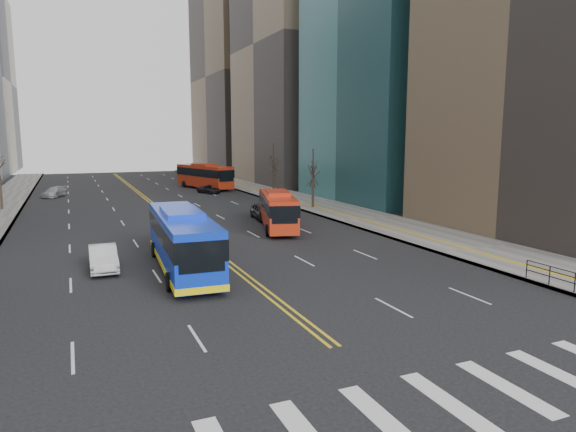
% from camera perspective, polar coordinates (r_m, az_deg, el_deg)
% --- Properties ---
extents(ground, '(220.00, 220.00, 0.00)m').
position_cam_1_polar(ground, '(16.63, 14.07, -20.22)').
color(ground, black).
extents(sidewalk_right, '(7.00, 130.00, 0.15)m').
position_cam_1_polar(sidewalk_right, '(62.87, 2.01, 1.60)').
color(sidewalk_right, slate).
rests_on(sidewalk_right, ground).
extents(crosswalk, '(26.70, 4.00, 0.01)m').
position_cam_1_polar(crosswalk, '(16.62, 14.07, -20.20)').
color(crosswalk, silver).
rests_on(crosswalk, ground).
extents(centerline, '(0.55, 100.00, 0.01)m').
position_cam_1_polar(centerline, '(67.53, -15.30, 1.73)').
color(centerline, gold).
rests_on(centerline, ground).
extents(office_towers, '(83.00, 134.00, 58.00)m').
position_cam_1_polar(office_towers, '(82.03, -17.33, 19.65)').
color(office_towers, gray).
rests_on(office_towers, ground).
extents(pedestrian_railing, '(0.06, 6.06, 1.02)m').
position_cam_1_polar(pedestrian_railing, '(29.99, 29.28, -6.16)').
color(pedestrian_railing, black).
rests_on(pedestrian_railing, sidewalk_right).
extents(street_trees, '(35.20, 47.20, 7.60)m').
position_cam_1_polar(street_trees, '(46.14, -20.86, 4.38)').
color(street_trees, '#2F231D').
rests_on(street_trees, ground).
extents(blue_bus, '(3.47, 12.89, 3.70)m').
position_cam_1_polar(blue_bus, '(31.44, -11.65, -2.46)').
color(blue_bus, '#0E36D9').
rests_on(blue_bus, ground).
extents(red_bus_near, '(5.15, 10.68, 3.32)m').
position_cam_1_polar(red_bus_near, '(44.60, -1.17, 0.92)').
color(red_bus_near, red).
rests_on(red_bus_near, ground).
extents(red_bus_far, '(6.29, 12.61, 3.88)m').
position_cam_1_polar(red_bus_far, '(80.24, -9.27, 4.55)').
color(red_bus_far, red).
rests_on(red_bus_far, ground).
extents(car_white, '(1.63, 4.54, 1.49)m').
position_cam_1_polar(car_white, '(32.95, -19.85, -4.41)').
color(car_white, silver).
rests_on(car_white, ground).
extents(car_dark_mid, '(2.32, 4.76, 1.56)m').
position_cam_1_polar(car_dark_mid, '(50.25, -2.83, 0.57)').
color(car_dark_mid, black).
rests_on(car_dark_mid, ground).
extents(car_silver, '(3.58, 4.94, 1.33)m').
position_cam_1_polar(car_silver, '(75.08, -24.51, 2.44)').
color(car_silver, '#98999D').
rests_on(car_silver, ground).
extents(car_dark_far, '(3.16, 4.29, 1.08)m').
position_cam_1_polar(car_dark_far, '(73.72, -8.75, 2.93)').
color(car_dark_far, black).
rests_on(car_dark_far, ground).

